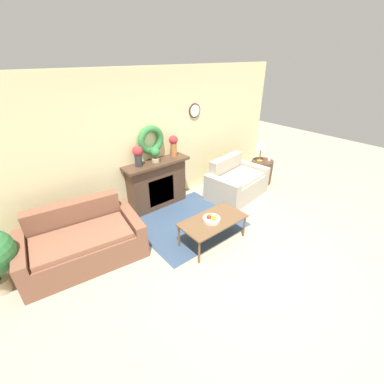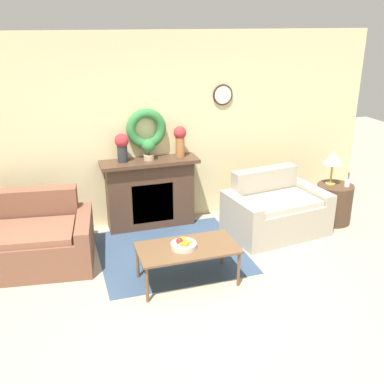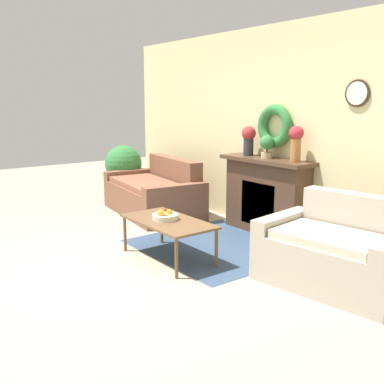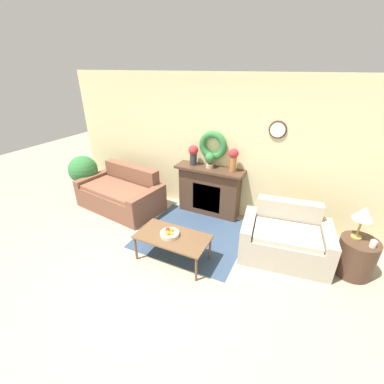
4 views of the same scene
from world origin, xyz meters
name	(u,v)px [view 2 (image 2 of 4)]	position (x,y,z in m)	size (l,w,h in m)	color
ground_plane	(210,321)	(0.00, 0.00, 0.00)	(16.00, 16.00, 0.00)	#9E937F
floor_rug	(171,252)	(0.00, 1.49, 0.00)	(1.83, 1.69, 0.01)	#334760
wall_back	(149,131)	(0.00, 2.58, 1.35)	(6.80, 0.19, 2.70)	beige
fireplace	(150,193)	(-0.06, 2.38, 0.51)	(1.36, 0.41, 1.00)	#4C3323
couch_left	(18,242)	(-1.84, 1.77, 0.31)	(1.87, 1.20, 0.85)	brown
loveseat_right	(275,211)	(1.55, 1.64, 0.31)	(1.45, 1.04, 0.85)	#B2A893
coffee_table	(187,250)	(0.00, 0.77, 0.41)	(1.13, 0.59, 0.44)	brown
fruit_bowl	(184,245)	(-0.05, 0.76, 0.49)	(0.29, 0.29, 0.12)	beige
side_table_by_loveseat	(334,203)	(2.54, 1.69, 0.29)	(0.52, 0.52, 0.58)	#4C3323
table_lamp	(333,159)	(2.47, 1.74, 0.97)	(0.27, 0.27, 0.50)	#B28E42
mug	(347,183)	(2.66, 1.60, 0.63)	(0.08, 0.08, 0.10)	silver
vase_on_mantel_left	(122,146)	(-0.43, 2.39, 1.23)	(0.19, 0.19, 0.40)	#2D2D33
vase_on_mantel_right	(180,139)	(0.39, 2.39, 1.26)	(0.18, 0.18, 0.44)	#AD6B38
potted_plant_on_mantel	(149,148)	(-0.07, 2.37, 1.18)	(0.19, 0.19, 0.30)	tan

